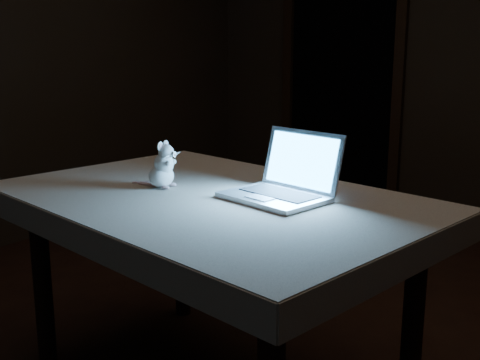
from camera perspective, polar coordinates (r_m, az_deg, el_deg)
The scene contains 5 objects.
doorway at distance 4.95m, azimuth 9.63°, elevation 10.31°, with size 1.06×0.36×2.13m, color black, non-canonical shape.
table at distance 2.20m, azimuth -2.61°, elevation -11.12°, with size 1.40×0.90×0.75m, color black, non-canonical shape.
tablecloth at distance 2.14m, azimuth -3.29°, elevation -2.29°, with size 1.49×0.99×0.09m, color beige, non-canonical shape.
laptop at distance 1.99m, azimuth 3.24°, elevation 1.24°, with size 0.33×0.29×0.22m, color silver, non-canonical shape.
plush_mouse at distance 2.18m, azimuth -7.51°, elevation 1.47°, with size 0.12×0.12×0.17m, color white, non-canonical shape.
Camera 1 is at (1.14, -1.90, 1.27)m, focal length 45.00 mm.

